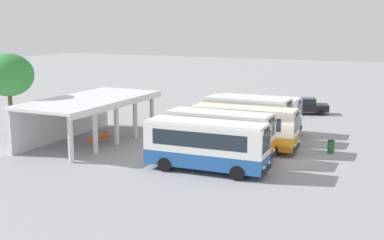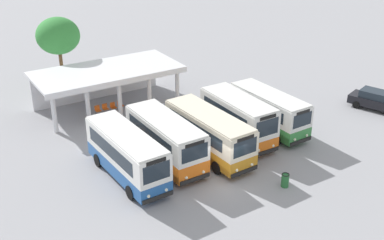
% 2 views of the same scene
% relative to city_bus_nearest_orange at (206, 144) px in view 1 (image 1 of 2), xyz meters
% --- Properties ---
extents(ground_plane, '(180.00, 180.00, 0.00)m').
position_rel_city_bus_nearest_orange_xyz_m(ground_plane, '(5.12, -3.60, -1.75)').
color(ground_plane, '#939399').
extents(city_bus_nearest_orange, '(2.51, 7.73, 3.15)m').
position_rel_city_bus_nearest_orange_xyz_m(city_bus_nearest_orange, '(0.00, 0.00, 0.00)').
color(city_bus_nearest_orange, black).
rests_on(city_bus_nearest_orange, ground).
extents(city_bus_second_in_row, '(2.51, 7.33, 3.21)m').
position_rel_city_bus_nearest_orange_xyz_m(city_bus_second_in_row, '(3.02, 0.39, 0.03)').
color(city_bus_second_in_row, black).
rests_on(city_bus_second_in_row, ground).
extents(city_bus_middle_cream, '(2.66, 7.86, 3.13)m').
position_rel_city_bus_nearest_orange_xyz_m(city_bus_middle_cream, '(6.04, -0.27, -0.01)').
color(city_bus_middle_cream, black).
rests_on(city_bus_middle_cream, ground).
extents(city_bus_fourth_amber, '(2.43, 6.68, 3.36)m').
position_rel_city_bus_nearest_orange_xyz_m(city_bus_fourth_amber, '(9.06, 0.47, 0.10)').
color(city_bus_fourth_amber, black).
rests_on(city_bus_fourth_amber, ground).
extents(city_bus_fifth_blue, '(2.44, 7.16, 3.03)m').
position_rel_city_bus_nearest_orange_xyz_m(city_bus_fifth_blue, '(12.09, 0.62, -0.06)').
color(city_bus_fifth_blue, black).
rests_on(city_bus_fifth_blue, ground).
extents(parked_car_flank, '(3.12, 4.73, 1.62)m').
position_rel_city_bus_nearest_orange_xyz_m(parked_car_flank, '(22.41, -1.07, -0.92)').
color(parked_car_flank, black).
rests_on(parked_car_flank, ground).
extents(terminal_canopy, '(12.04, 5.77, 3.40)m').
position_rel_city_bus_nearest_orange_xyz_m(terminal_canopy, '(3.46, 11.72, 0.87)').
color(terminal_canopy, silver).
rests_on(terminal_canopy, ground).
extents(waiting_chair_end_by_column, '(0.46, 0.46, 0.86)m').
position_rel_city_bus_nearest_orange_xyz_m(waiting_chair_end_by_column, '(1.97, 10.03, -1.23)').
color(waiting_chair_end_by_column, slate).
rests_on(waiting_chair_end_by_column, ground).
extents(waiting_chair_second_from_end, '(0.46, 0.46, 0.86)m').
position_rel_city_bus_nearest_orange_xyz_m(waiting_chair_second_from_end, '(2.64, 10.05, -1.23)').
color(waiting_chair_second_from_end, slate).
rests_on(waiting_chair_second_from_end, ground).
extents(waiting_chair_middle_seat, '(0.46, 0.46, 0.86)m').
position_rel_city_bus_nearest_orange_xyz_m(waiting_chair_middle_seat, '(3.30, 9.97, -1.23)').
color(waiting_chair_middle_seat, slate).
rests_on(waiting_chair_middle_seat, ground).
extents(waiting_chair_fourth_seat, '(0.46, 0.46, 0.86)m').
position_rel_city_bus_nearest_orange_xyz_m(waiting_chair_fourth_seat, '(3.96, 10.01, -1.23)').
color(waiting_chair_fourth_seat, slate).
rests_on(waiting_chair_fourth_seat, ground).
extents(roadside_tree_behind_canopy, '(3.88, 3.88, 6.74)m').
position_rel_city_bus_nearest_orange_xyz_m(roadside_tree_behind_canopy, '(1.52, 17.31, 3.32)').
color(roadside_tree_behind_canopy, brown).
rests_on(roadside_tree_behind_canopy, ground).
extents(litter_bin_apron, '(0.49, 0.49, 0.90)m').
position_rel_city_bus_nearest_orange_xyz_m(litter_bin_apron, '(7.84, -6.18, -1.29)').
color(litter_bin_apron, '#266633').
rests_on(litter_bin_apron, ground).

